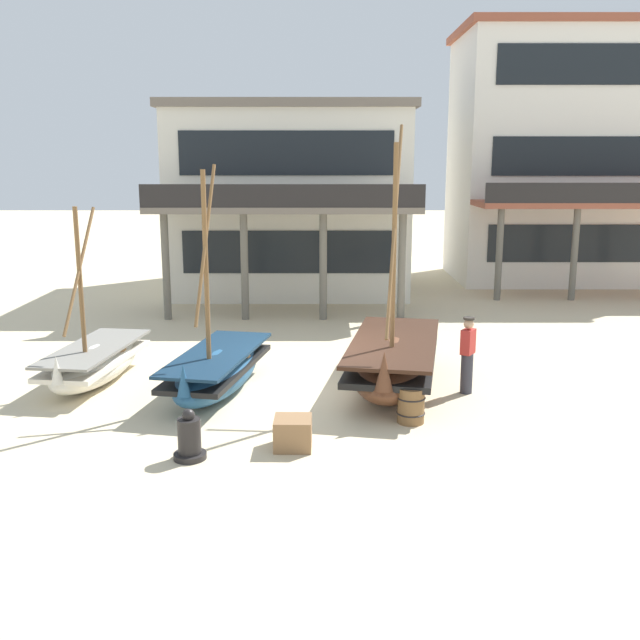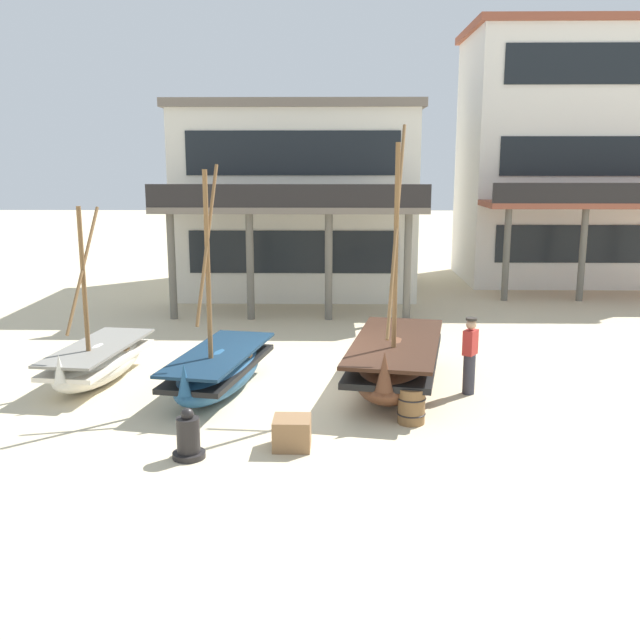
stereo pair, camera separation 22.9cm
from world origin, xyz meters
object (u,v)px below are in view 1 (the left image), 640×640
at_px(fisherman_by_hull, 470,356).
at_px(harbor_building_annex, 575,157).
at_px(capstan_winch, 192,439).
at_px(cargo_crate, 295,433).
at_px(fishing_boat_near_left, 220,370).
at_px(fishing_boat_far_right, 98,362).
at_px(wooden_barrel, 413,405).
at_px(fishing_boat_centre_large, 396,361).
at_px(harbor_building_main, 293,199).

xyz_separation_m(fisherman_by_hull, harbor_building_annex, (7.32, 15.78, 4.27)).
xyz_separation_m(capstan_winch, cargo_crate, (1.73, 0.48, -0.08)).
relative_size(fisherman_by_hull, capstan_winch, 1.91).
xyz_separation_m(fishing_boat_near_left, cargo_crate, (1.75, -3.09, -0.25)).
xyz_separation_m(fishing_boat_far_right, wooden_barrel, (6.86, -2.59, -0.13)).
distance_m(wooden_barrel, harbor_building_annex, 20.23).
distance_m(fishing_boat_centre_large, fisherman_by_hull, 1.60).
bearing_deg(wooden_barrel, fisherman_by_hull, 51.98).
bearing_deg(harbor_building_annex, wooden_barrel, -116.43).
relative_size(fisherman_by_hull, harbor_building_main, 0.17).
bearing_deg(fishing_boat_centre_large, capstan_winch, -134.41).
relative_size(wooden_barrel, harbor_building_annex, 0.07).
relative_size(fishing_boat_near_left, fishing_boat_centre_large, 0.85).
height_order(wooden_barrel, harbor_building_main, harbor_building_main).
height_order(fishing_boat_centre_large, fishing_boat_far_right, fishing_boat_centre_large).
height_order(fishing_boat_near_left, cargo_crate, fishing_boat_near_left).
xyz_separation_m(wooden_barrel, harbor_building_annex, (8.75, 17.61, 4.75)).
height_order(fishing_boat_far_right, fisherman_by_hull, fishing_boat_far_right).
relative_size(fishing_boat_far_right, cargo_crate, 6.12).
bearing_deg(fisherman_by_hull, fishing_boat_centre_large, 167.52).
distance_m(fishing_boat_far_right, cargo_crate, 6.03).
distance_m(fishing_boat_near_left, fisherman_by_hull, 5.41).
height_order(fishing_boat_centre_large, wooden_barrel, fishing_boat_centre_large).
distance_m(harbor_building_main, harbor_building_annex, 11.98).
bearing_deg(fisherman_by_hull, fishing_boat_near_left, -179.97).
bearing_deg(fisherman_by_hull, capstan_winch, -146.46).
xyz_separation_m(cargo_crate, harbor_building_annex, (10.98, 18.87, 4.83)).
height_order(fishing_boat_far_right, capstan_winch, fishing_boat_far_right).
relative_size(fishing_boat_near_left, harbor_building_main, 0.48).
xyz_separation_m(fishing_boat_centre_large, fisherman_by_hull, (1.55, -0.34, 0.22)).
xyz_separation_m(fishing_boat_near_left, harbor_building_main, (1.09, 13.44, 3.00)).
relative_size(fisherman_by_hull, harbor_building_annex, 0.16).
bearing_deg(fishing_boat_far_right, wooden_barrel, -20.67).
xyz_separation_m(fishing_boat_far_right, cargo_crate, (4.63, -3.85, -0.20)).
bearing_deg(fishing_boat_near_left, fisherman_by_hull, 0.03).
bearing_deg(harbor_building_main, wooden_barrel, -79.29).
bearing_deg(fishing_boat_near_left, fishing_boat_centre_large, 5.14).
xyz_separation_m(capstan_winch, wooden_barrel, (3.96, 1.74, 0.00)).
xyz_separation_m(fishing_boat_near_left, fishing_boat_far_right, (-2.89, 0.76, -0.04)).
relative_size(fishing_boat_far_right, capstan_winch, 4.53).
xyz_separation_m(fisherman_by_hull, harbor_building_main, (-4.32, 13.44, 2.68)).
bearing_deg(fishing_boat_centre_large, cargo_crate, -121.49).
xyz_separation_m(fishing_boat_centre_large, cargo_crate, (-2.10, -3.43, -0.34)).
distance_m(wooden_barrel, harbor_building_main, 15.86).
bearing_deg(harbor_building_main, capstan_winch, -93.59).
bearing_deg(cargo_crate, capstan_winch, -164.55).
relative_size(fishing_boat_centre_large, harbor_building_annex, 0.56).
distance_m(fishing_boat_near_left, cargo_crate, 3.56).
bearing_deg(cargo_crate, wooden_barrel, 29.55).
relative_size(fishing_boat_centre_large, fishing_boat_far_right, 1.43).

